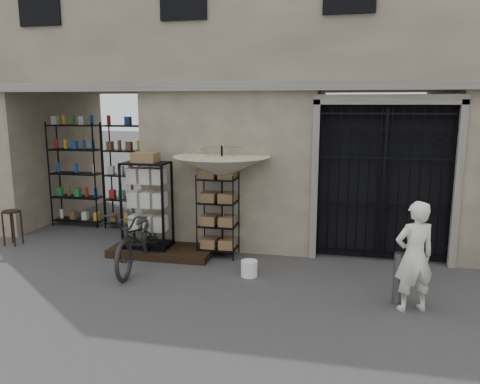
% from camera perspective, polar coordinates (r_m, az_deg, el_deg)
% --- Properties ---
extents(ground, '(80.00, 80.00, 0.00)m').
position_cam_1_polar(ground, '(7.41, 3.82, -12.59)').
color(ground, black).
rests_on(ground, ground).
extents(main_building, '(14.00, 4.00, 9.00)m').
position_cam_1_polar(main_building, '(10.89, 7.47, 18.96)').
color(main_building, tan).
rests_on(main_building, ground).
extents(shop_recess, '(3.00, 1.70, 3.00)m').
position_cam_1_polar(shop_recess, '(11.09, -17.42, 2.85)').
color(shop_recess, black).
rests_on(shop_recess, ground).
extents(shop_shelving, '(2.70, 0.50, 2.50)m').
position_cam_1_polar(shop_shelving, '(11.58, -16.35, 1.97)').
color(shop_shelving, black).
rests_on(shop_shelving, ground).
extents(iron_gate, '(2.50, 0.21, 3.00)m').
position_cam_1_polar(iron_gate, '(9.15, 17.02, 1.28)').
color(iron_gate, black).
rests_on(iron_gate, ground).
extents(step_platform, '(2.00, 0.90, 0.15)m').
position_cam_1_polar(step_platform, '(9.39, -9.46, -7.10)').
color(step_platform, black).
rests_on(step_platform, ground).
extents(display_cabinet, '(0.88, 0.59, 1.82)m').
position_cam_1_polar(display_cabinet, '(9.24, -11.24, -2.12)').
color(display_cabinet, black).
rests_on(display_cabinet, step_platform).
extents(wire_rack, '(0.84, 0.71, 1.62)m').
position_cam_1_polar(wire_rack, '(9.03, -2.69, -2.94)').
color(wire_rack, black).
rests_on(wire_rack, ground).
extents(market_umbrella, '(1.72, 1.75, 2.59)m').
position_cam_1_polar(market_umbrella, '(8.77, -2.23, 3.78)').
color(market_umbrella, black).
rests_on(market_umbrella, ground).
extents(white_bucket, '(0.30, 0.30, 0.27)m').
position_cam_1_polar(white_bucket, '(8.15, 1.13, -9.30)').
color(white_bucket, white).
rests_on(white_bucket, ground).
extents(bicycle, '(0.84, 1.18, 2.11)m').
position_cam_1_polar(bicycle, '(8.81, -12.17, -8.92)').
color(bicycle, black).
rests_on(bicycle, ground).
extents(wooden_stool, '(0.46, 0.46, 0.74)m').
position_cam_1_polar(wooden_stool, '(10.90, -25.99, -3.84)').
color(wooden_stool, black).
rests_on(wooden_stool, ground).
extents(steel_bollard, '(0.19, 0.19, 0.79)m').
position_cam_1_polar(steel_bollard, '(7.38, 18.71, -9.96)').
color(steel_bollard, slate).
rests_on(steel_bollard, ground).
extents(shopkeeper, '(1.14, 1.71, 0.38)m').
position_cam_1_polar(shopkeeper, '(7.38, 20.06, -13.32)').
color(shopkeeper, white).
rests_on(shopkeeper, ground).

